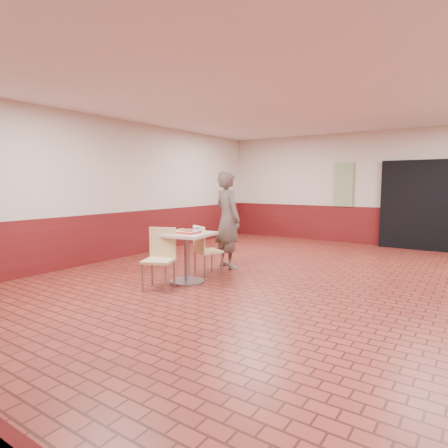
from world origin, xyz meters
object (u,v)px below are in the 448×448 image
Objects in this scene: long_john_donut at (188,230)px; serving_tray at (187,232)px; customer at (228,220)px; paper_cup at (196,229)px; ring_donut at (182,230)px; chair_main_front at (160,255)px; main_table at (187,249)px; chair_main_back at (205,247)px.

serving_tray is at bearing 173.57° from long_john_donut.
customer is 1.25m from paper_cup.
serving_tray is at bearing -13.63° from ring_donut.
customer is (0.07, 1.78, 0.41)m from chair_main_front.
serving_tray is (-0.00, -0.00, 0.28)m from main_table.
long_john_donut is at bearing -6.43° from serving_tray.
chair_main_front reaches higher than ring_donut.
chair_main_back reaches higher than serving_tray.
chair_main_back is 0.47× the size of customer.
paper_cup is (0.11, 0.07, 0.03)m from long_john_donut.
chair_main_back is (-0.07, 0.57, -0.06)m from main_table.
ring_donut is 0.28m from paper_cup.
chair_main_back is 0.69m from long_john_donut.
paper_cup is (0.21, -0.50, 0.40)m from chair_main_back.
ring_donut is (-0.00, 0.52, 0.34)m from chair_main_front.
serving_tray is at bearing 52.86° from chair_main_front.
long_john_donut reaches higher than main_table.
chair_main_front is at bearing -116.52° from paper_cup.
main_table is 0.44× the size of customer.
serving_tray is 0.17m from paper_cup.
customer is 18.62× the size of ring_donut.
long_john_donut is (0.17, -0.04, 0.00)m from ring_donut.
serving_tray is 3.96× the size of ring_donut.
long_john_donut is at bearing -146.48° from paper_cup.
paper_cup is (0.28, 0.03, 0.03)m from ring_donut.
ring_donut reaches higher than main_table.
customer is 1.30m from long_john_donut.
paper_cup is at bearing 7.11° from ring_donut.
chair_main_back is 0.67m from serving_tray.
serving_tray is at bearing 120.58° from chair_main_back.
chair_main_back is 8.81× the size of ring_donut.
customer is 1.27m from ring_donut.
chair_main_front is 1.06× the size of chair_main_back.
chair_main_front is 1.06m from chair_main_back.
paper_cup is (0.28, 0.55, 0.37)m from chair_main_front.
main_table is 0.51m from chair_main_front.
chair_main_front is 0.50× the size of customer.
main_table is 0.58m from chair_main_back.
chair_main_back is 2.22× the size of serving_tray.
main_table is 0.38m from paper_cup.
customer is at bearing 99.46° from paper_cup.
chair_main_front is at bearing -104.56° from main_table.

